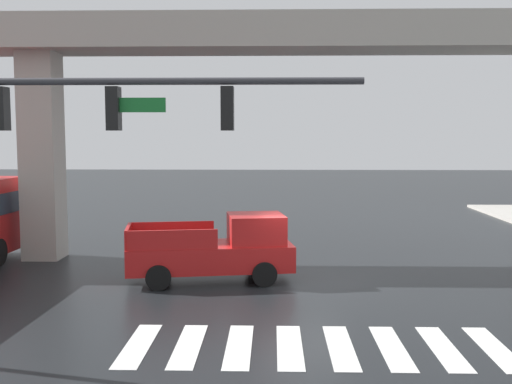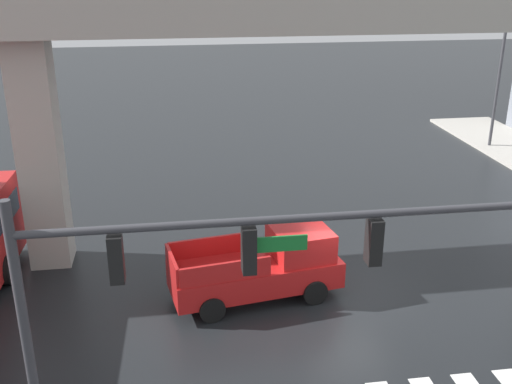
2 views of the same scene
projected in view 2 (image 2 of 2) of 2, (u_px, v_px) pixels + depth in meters
name	position (u px, v px, depth m)	size (l,w,h in m)	color
ground_plane	(348.00, 293.00, 18.74)	(120.00, 120.00, 0.00)	black
elevated_overpass	(328.00, 31.00, 19.35)	(53.38, 2.57, 8.74)	#ADA89E
pickup_truck	(265.00, 266.00, 18.28)	(5.34, 2.70, 2.08)	red
traffic_signal_mast	(182.00, 282.00, 10.23)	(8.69, 0.32, 6.20)	#38383D
street_lamp_far_north	(501.00, 64.00, 31.68)	(0.44, 0.70, 7.24)	#38383D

